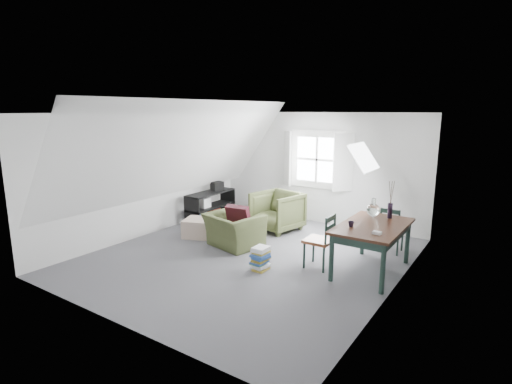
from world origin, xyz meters
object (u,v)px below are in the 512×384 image
Objects in this scene: armchair_far at (277,230)px; dining_chair_near at (321,240)px; armchair_near at (234,246)px; ottoman at (199,228)px; magazine_stack at (260,259)px; dining_chair_far at (391,229)px; dining_table at (373,231)px; media_shelf at (209,208)px.

dining_chair_near is (1.67, -1.41, 0.47)m from armchair_far.
ottoman is at bearing 8.55° from armchair_near.
dining_chair_far is at bearing 52.97° from magazine_stack.
dining_table is at bearing -160.95° from armchair_near.
armchair_near is 1.07× the size of dining_chair_near.
dining_chair_near is at bearing 39.32° from magazine_stack.
dining_chair_near is at bearing -22.45° from media_shelf.
dining_chair_near is at bearing -160.89° from dining_table.
media_shelf is (-3.37, 1.17, -0.17)m from dining_chair_near.
armchair_far is 0.59× the size of dining_table.
media_shelf reaches higher than armchair_far.
media_shelf is at bearing 13.98° from dining_chair_far.
ottoman is at bearing -80.06° from dining_chair_near.
ottoman is at bearing -118.38° from armchair_far.
dining_chair_far is 0.64× the size of media_shelf.
magazine_stack is (2.01, -0.76, 0.01)m from ottoman.
dining_chair_near reaches higher than media_shelf.
dining_table is at bearing 2.72° from ottoman.
magazine_stack reaches higher than armchair_near.
ottoman is 0.35× the size of dining_table.
media_shelf is (-4.11, 0.87, -0.37)m from dining_table.
armchair_far is 0.70× the size of media_shelf.
dining_chair_near is 0.69× the size of media_shelf.
magazine_stack is (-1.52, -2.01, -0.25)m from dining_chair_far.
armchair_near is 1.94m from media_shelf.
armchair_near is at bearing -4.91° from ottoman.
dining_chair_near is (-0.75, -1.38, 0.04)m from dining_chair_far.
dining_chair_far is 2.21× the size of magazine_stack.
dining_table is at bearing 31.64° from magazine_stack.
dining_chair_far reaches higher than ottoman.
dining_chair_far is 0.92× the size of dining_chair_near.
media_shelf reaches higher than ottoman.
dining_chair_far reaches higher than armchair_far.
dining_chair_far is at bearing 164.22° from dining_chair_near.
armchair_near is 1.16× the size of dining_chair_far.
dining_chair_near is (-0.74, -0.30, -0.20)m from dining_table.
dining_table is 0.83m from dining_chair_near.
ottoman reaches higher than armchair_near.
dining_chair_far reaches higher than armchair_near.
dining_table reaches higher than magazine_stack.
dining_chair_near reaches higher than dining_chair_far.
armchair_near is 0.99m from ottoman.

